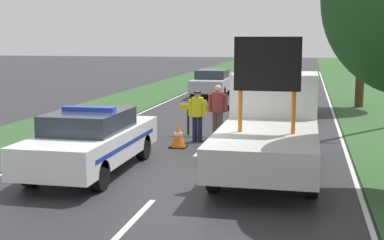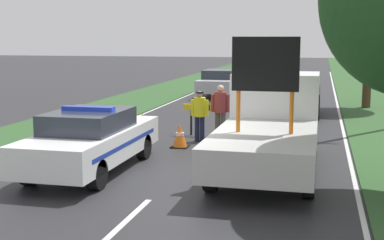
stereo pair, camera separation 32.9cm
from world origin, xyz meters
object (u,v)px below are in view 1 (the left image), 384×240
at_px(work_truck, 271,123).
at_px(queued_car_sedan_black, 291,95).
at_px(traffic_cone_near_police, 178,136).
at_px(queued_car_sedan_silver, 213,82).
at_px(pedestrian_civilian, 218,107).
at_px(police_officer, 197,111).
at_px(traffic_cone_centre_front, 138,120).
at_px(road_barrier, 221,111).
at_px(police_car, 92,140).

bearing_deg(work_truck, queued_car_sedan_black, -95.23).
bearing_deg(traffic_cone_near_police, queued_car_sedan_silver, 95.94).
relative_size(pedestrian_civilian, traffic_cone_near_police, 2.49).
xyz_separation_m(police_officer, queued_car_sedan_black, (2.64, 6.42, -0.11)).
distance_m(pedestrian_civilian, traffic_cone_centre_front, 3.75).
bearing_deg(queued_car_sedan_black, work_truck, 88.67).
bearing_deg(queued_car_sedan_black, traffic_cone_near_police, 68.02).
xyz_separation_m(pedestrian_civilian, traffic_cone_near_police, (-0.91, -1.54, -0.66)).
bearing_deg(queued_car_sedan_silver, road_barrier, 101.26).
bearing_deg(queued_car_sedan_silver, traffic_cone_near_police, 95.94).
xyz_separation_m(traffic_cone_near_police, queued_car_sedan_black, (3.00, 7.43, 0.48)).
bearing_deg(police_car, traffic_cone_centre_front, 92.85).
distance_m(work_truck, queued_car_sedan_black, 9.22).
distance_m(traffic_cone_centre_front, queued_car_sedan_silver, 10.73).
xyz_separation_m(police_officer, pedestrian_civilian, (0.55, 0.53, 0.07)).
bearing_deg(queued_car_sedan_black, road_barrier, 69.03).
xyz_separation_m(work_truck, traffic_cone_centre_front, (-5.08, 5.11, -0.84)).
height_order(road_barrier, pedestrian_civilian, pedestrian_civilian).
bearing_deg(police_officer, pedestrian_civilian, -148.46).
xyz_separation_m(police_officer, traffic_cone_near_police, (-0.36, -1.01, -0.59)).
relative_size(work_truck, police_officer, 3.87).
relative_size(traffic_cone_near_police, queued_car_sedan_black, 0.17).
relative_size(pedestrian_civilian, traffic_cone_centre_front, 3.52).
relative_size(police_car, queued_car_sedan_silver, 1.07).
distance_m(traffic_cone_near_police, queued_car_sedan_black, 8.03).
height_order(police_officer, queued_car_sedan_silver, police_officer).
bearing_deg(road_barrier, pedestrian_civilian, -86.87).
bearing_deg(road_barrier, police_car, -107.55).
bearing_deg(queued_car_sedan_silver, queued_car_sedan_black, 124.09).
height_order(road_barrier, traffic_cone_centre_front, road_barrier).
bearing_deg(work_truck, police_officer, -52.91).
bearing_deg(police_officer, queued_car_sedan_black, -124.97).
xyz_separation_m(police_car, road_barrier, (2.25, 5.23, 0.08)).
xyz_separation_m(police_officer, traffic_cone_centre_front, (-2.66, 2.32, -0.69)).
bearing_deg(work_truck, traffic_cone_near_police, -36.53).
distance_m(road_barrier, traffic_cone_near_police, 2.28).
bearing_deg(police_car, police_officer, 62.61).
relative_size(road_barrier, police_officer, 1.73).
distance_m(police_officer, traffic_cone_near_police, 1.22).
distance_m(police_officer, queued_car_sedan_silver, 13.13).
bearing_deg(queued_car_sedan_silver, work_truck, 105.03).
xyz_separation_m(traffic_cone_centre_front, queued_car_sedan_black, (5.30, 4.10, 0.58)).
distance_m(work_truck, queued_car_sedan_silver, 16.36).
relative_size(work_truck, traffic_cone_centre_front, 12.47).
distance_m(road_barrier, pedestrian_civilian, 0.51).
xyz_separation_m(work_truck, police_officer, (-2.43, 2.79, -0.15)).
bearing_deg(police_officer, traffic_cone_near_police, 57.83).
height_order(traffic_cone_centre_front, queued_car_sedan_silver, queued_car_sedan_silver).
bearing_deg(police_officer, work_truck, 118.37).
bearing_deg(police_car, road_barrier, 61.09).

